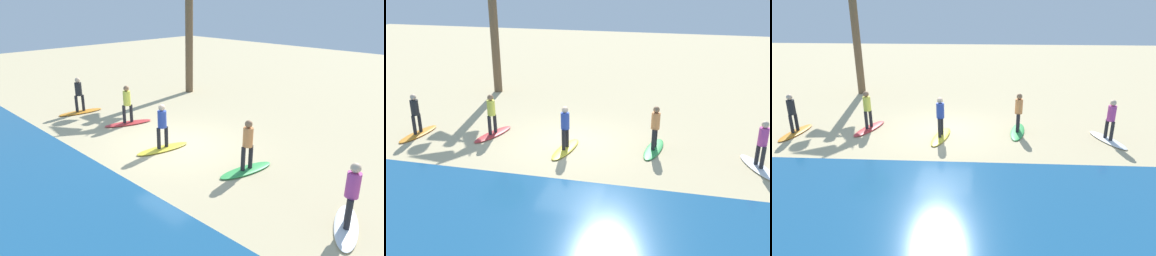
% 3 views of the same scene
% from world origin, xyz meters
% --- Properties ---
extents(ground_plane, '(60.00, 60.00, 0.00)m').
position_xyz_m(ground_plane, '(0.00, 0.00, 0.00)').
color(ground_plane, '#CCB789').
extents(surfboard_white, '(1.32, 2.15, 0.09)m').
position_xyz_m(surfboard_white, '(-6.78, 0.63, 0.04)').
color(surfboard_white, white).
rests_on(surfboard_white, ground).
extents(surfer_white, '(0.32, 0.44, 1.64)m').
position_xyz_m(surfer_white, '(-6.78, 0.63, 1.04)').
color(surfer_white, '#232328').
rests_on(surfer_white, surfboard_white).
extents(surfboard_green, '(0.91, 2.16, 0.09)m').
position_xyz_m(surfboard_green, '(-3.20, -0.10, 0.04)').
color(surfboard_green, green).
rests_on(surfboard_green, ground).
extents(surfer_green, '(0.32, 0.46, 1.64)m').
position_xyz_m(surfer_green, '(-3.20, -0.10, 1.04)').
color(surfer_green, '#232328').
rests_on(surfer_green, surfboard_green).
extents(surfboard_yellow, '(0.90, 2.16, 0.09)m').
position_xyz_m(surfboard_yellow, '(0.02, 0.66, 0.04)').
color(surfboard_yellow, yellow).
rests_on(surfboard_yellow, ground).
extents(surfer_yellow, '(0.32, 0.46, 1.64)m').
position_xyz_m(surfer_yellow, '(0.02, 0.66, 1.04)').
color(surfer_yellow, '#232328').
rests_on(surfer_yellow, surfboard_yellow).
extents(surfboard_red, '(1.16, 2.17, 0.09)m').
position_xyz_m(surfboard_red, '(3.29, -0.11, 0.04)').
color(surfboard_red, red).
rests_on(surfboard_red, ground).
extents(surfer_red, '(0.32, 0.45, 1.64)m').
position_xyz_m(surfer_red, '(3.29, -0.11, 1.04)').
color(surfer_red, '#232328').
rests_on(surfer_red, surfboard_red).
extents(surfboard_orange, '(0.87, 2.16, 0.09)m').
position_xyz_m(surfboard_orange, '(6.29, 0.56, 0.04)').
color(surfboard_orange, orange).
rests_on(surfboard_orange, ground).
extents(surfer_orange, '(0.32, 0.46, 1.64)m').
position_xyz_m(surfer_orange, '(6.29, 0.56, 1.04)').
color(surfer_orange, '#232328').
rests_on(surfer_orange, surfboard_orange).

